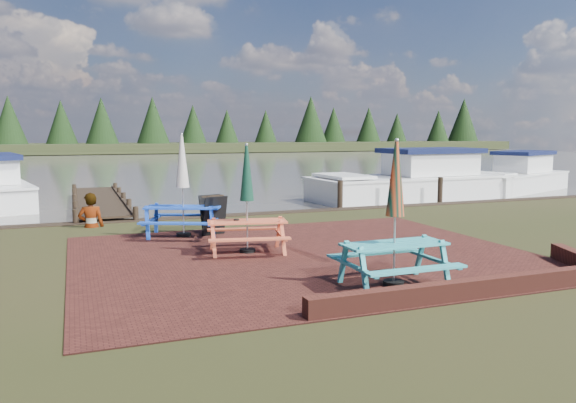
{
  "coord_description": "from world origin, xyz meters",
  "views": [
    {
      "loc": [
        -4.31,
        -9.27,
        2.49
      ],
      "look_at": [
        0.02,
        2.01,
        1.0
      ],
      "focal_mm": 35.0,
      "sensor_mm": 36.0,
      "label": 1
    }
  ],
  "objects_px": {
    "boat_far": "(517,178)",
    "person": "(90,193)",
    "jetty": "(99,201)",
    "boat_near": "(414,183)",
    "picnic_table_teal": "(395,236)",
    "picnic_table_red": "(247,216)",
    "picnic_table_blue": "(183,202)",
    "chalkboard": "(213,215)"
  },
  "relations": [
    {
      "from": "boat_far",
      "to": "person",
      "type": "distance_m",
      "value": 19.06
    },
    {
      "from": "jetty",
      "to": "boat_near",
      "type": "bearing_deg",
      "value": -6.74
    },
    {
      "from": "picnic_table_teal",
      "to": "picnic_table_red",
      "type": "height_order",
      "value": "picnic_table_teal"
    },
    {
      "from": "picnic_table_blue",
      "to": "jetty",
      "type": "xyz_separation_m",
      "value": [
        -1.6,
        7.3,
        -0.74
      ]
    },
    {
      "from": "jetty",
      "to": "person",
      "type": "relative_size",
      "value": 5.03
    },
    {
      "from": "chalkboard",
      "to": "person",
      "type": "height_order",
      "value": "person"
    },
    {
      "from": "chalkboard",
      "to": "jetty",
      "type": "xyz_separation_m",
      "value": [
        -2.33,
        7.3,
        -0.39
      ]
    },
    {
      "from": "chalkboard",
      "to": "boat_near",
      "type": "bearing_deg",
      "value": 15.96
    },
    {
      "from": "picnic_table_red",
      "to": "chalkboard",
      "type": "xyz_separation_m",
      "value": [
        -0.17,
        2.27,
        -0.29
      ]
    },
    {
      "from": "chalkboard",
      "to": "person",
      "type": "distance_m",
      "value": 3.59
    },
    {
      "from": "picnic_table_teal",
      "to": "picnic_table_red",
      "type": "relative_size",
      "value": 1.06
    },
    {
      "from": "chalkboard",
      "to": "jetty",
      "type": "height_order",
      "value": "chalkboard"
    },
    {
      "from": "boat_far",
      "to": "picnic_table_teal",
      "type": "bearing_deg",
      "value": 109.4
    },
    {
      "from": "picnic_table_red",
      "to": "person",
      "type": "xyz_separation_m",
      "value": [
        -2.93,
        4.54,
        0.11
      ]
    },
    {
      "from": "picnic_table_blue",
      "to": "boat_far",
      "type": "bearing_deg",
      "value": 45.96
    },
    {
      "from": "picnic_table_blue",
      "to": "boat_near",
      "type": "relative_size",
      "value": 0.29
    },
    {
      "from": "boat_far",
      "to": "person",
      "type": "relative_size",
      "value": 3.78
    },
    {
      "from": "jetty",
      "to": "boat_near",
      "type": "height_order",
      "value": "boat_near"
    },
    {
      "from": "picnic_table_red",
      "to": "jetty",
      "type": "bearing_deg",
      "value": 116.5
    },
    {
      "from": "picnic_table_red",
      "to": "chalkboard",
      "type": "distance_m",
      "value": 2.3
    },
    {
      "from": "picnic_table_red",
      "to": "jetty",
      "type": "xyz_separation_m",
      "value": [
        -2.5,
        9.57,
        -0.67
      ]
    },
    {
      "from": "picnic_table_teal",
      "to": "chalkboard",
      "type": "height_order",
      "value": "picnic_table_teal"
    },
    {
      "from": "picnic_table_teal",
      "to": "picnic_table_blue",
      "type": "relative_size",
      "value": 0.97
    },
    {
      "from": "picnic_table_teal",
      "to": "jetty",
      "type": "bearing_deg",
      "value": 107.09
    },
    {
      "from": "chalkboard",
      "to": "boat_near",
      "type": "xyz_separation_m",
      "value": [
        9.64,
        5.89,
        -0.03
      ]
    },
    {
      "from": "picnic_table_teal",
      "to": "person",
      "type": "height_order",
      "value": "picnic_table_teal"
    },
    {
      "from": "picnic_table_red",
      "to": "boat_far",
      "type": "distance_m",
      "value": 18.04
    },
    {
      "from": "picnic_table_teal",
      "to": "picnic_table_red",
      "type": "bearing_deg",
      "value": 114.16
    },
    {
      "from": "picnic_table_red",
      "to": "picnic_table_blue",
      "type": "relative_size",
      "value": 0.92
    },
    {
      "from": "picnic_table_red",
      "to": "picnic_table_teal",
      "type": "bearing_deg",
      "value": -53.85
    },
    {
      "from": "picnic_table_red",
      "to": "picnic_table_blue",
      "type": "bearing_deg",
      "value": 123.49
    },
    {
      "from": "boat_far",
      "to": "picnic_table_red",
      "type": "bearing_deg",
      "value": 98.38
    },
    {
      "from": "person",
      "to": "boat_far",
      "type": "bearing_deg",
      "value": -158.31
    },
    {
      "from": "picnic_table_red",
      "to": "chalkboard",
      "type": "relative_size",
      "value": 2.32
    },
    {
      "from": "picnic_table_teal",
      "to": "picnic_table_blue",
      "type": "distance_m",
      "value": 6.05
    },
    {
      "from": "jetty",
      "to": "boat_far",
      "type": "height_order",
      "value": "boat_far"
    },
    {
      "from": "jetty",
      "to": "picnic_table_teal",
      "type": "bearing_deg",
      "value": -72.78
    },
    {
      "from": "person",
      "to": "boat_near",
      "type": "bearing_deg",
      "value": -155.89
    },
    {
      "from": "chalkboard",
      "to": "picnic_table_blue",
      "type": "bearing_deg",
      "value": 164.63
    },
    {
      "from": "picnic_table_red",
      "to": "boat_near",
      "type": "distance_m",
      "value": 12.5
    },
    {
      "from": "jetty",
      "to": "boat_near",
      "type": "xyz_separation_m",
      "value": [
        11.97,
        -1.42,
        0.35
      ]
    },
    {
      "from": "picnic_table_teal",
      "to": "boat_near",
      "type": "relative_size",
      "value": 0.28
    }
  ]
}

